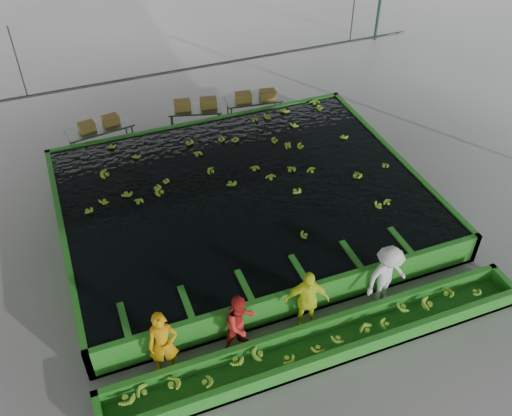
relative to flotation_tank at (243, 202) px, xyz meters
name	(u,v)px	position (x,y,z in m)	size (l,w,h in m)	color
ground	(263,247)	(0.00, -1.50, -0.45)	(80.00, 80.00, 0.00)	slate
shed_roof	(264,79)	(0.00, -1.50, 4.55)	(20.00, 22.00, 0.04)	#949598
shed_posts	(263,173)	(0.00, -1.50, 2.05)	(20.00, 22.00, 5.00)	#224930
flotation_tank	(243,202)	(0.00, 0.00, 0.00)	(10.00, 8.00, 0.90)	#25781F
tank_water	(243,191)	(0.00, 0.00, 0.40)	(9.70, 7.70, 0.00)	black
sorting_trough	(322,344)	(0.00, -5.10, -0.20)	(10.00, 1.00, 0.50)	#25781F
cableway_rail	(202,67)	(0.00, 3.50, 2.55)	(0.08, 0.08, 14.00)	#59605B
rail_hanger_left	(18,63)	(-5.00, 3.50, 3.55)	(0.04, 0.04, 2.00)	#59605B
rail_hanger_right	(353,11)	(5.00, 3.50, 3.55)	(0.04, 0.04, 2.00)	#59605B
worker_a	(163,344)	(-3.36, -4.30, 0.43)	(0.65, 0.42, 1.77)	#D08E09
worker_b	(241,323)	(-1.64, -4.30, 0.35)	(0.78, 0.61, 1.60)	red
worker_c	(307,301)	(-0.05, -4.30, 0.42)	(1.03, 0.43, 1.75)	#EBFB27
worker_d	(387,276)	(2.04, -4.30, 0.42)	(1.13, 0.65, 1.75)	silver
packing_table_left	(102,139)	(-3.22, 4.64, 0.03)	(2.10, 0.84, 0.96)	#59605B
packing_table_mid	(195,119)	(0.02, 4.84, -0.04)	(1.80, 0.72, 0.82)	#59605B
packing_table_right	(254,110)	(2.11, 4.67, -0.01)	(1.93, 0.77, 0.88)	#59605B
box_stack_left	(100,127)	(-3.21, 4.63, 0.51)	(1.29, 0.36, 0.28)	olive
box_stack_mid	(196,108)	(0.07, 4.89, 0.37)	(1.45, 0.40, 0.31)	olive
box_stack_right	(256,100)	(2.15, 4.59, 0.43)	(1.40, 0.39, 0.30)	olive
floating_bananas	(234,175)	(0.00, 0.80, 0.40)	(8.68, 5.92, 0.12)	#76B327
trough_bananas	(323,340)	(0.00, -5.10, -0.05)	(8.39, 0.56, 0.11)	#76B327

